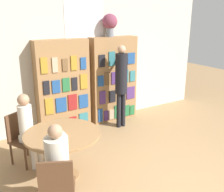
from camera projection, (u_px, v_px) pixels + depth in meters
The scene contains 11 objects.
wall_back at pixel (85, 58), 5.81m from camera, with size 6.40×0.07×3.00m.
bookshelf_left at pixel (63, 87), 5.51m from camera, with size 1.12×0.34×1.95m.
bookshelf_right at pixel (113, 79), 6.12m from camera, with size 1.12×0.34×1.95m.
flower_vase at pixel (110, 23), 5.70m from camera, with size 0.33×0.33×0.49m.
reading_table at pixel (63, 141), 3.92m from camera, with size 1.13×1.13×0.75m.
chair_near_camera at pixel (57, 186), 3.10m from camera, with size 0.53×0.53×0.88m.
chair_left_side at pixel (21, 136), 4.39m from camera, with size 0.54×0.54×0.88m.
seated_reader_left at pixel (28, 127), 4.24m from camera, with size 0.35×0.39×1.24m.
seated_reader_right at pixel (58, 163), 3.20m from camera, with size 0.40×0.42×1.22m.
librarian_standing at pixel (121, 79), 5.62m from camera, with size 0.26×0.53×1.82m.
open_book_on_table at pixel (58, 136), 3.75m from camera, with size 0.24×0.18×0.03m.
Camera 1 is at (-2.48, -1.98, 2.43)m, focal length 42.00 mm.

